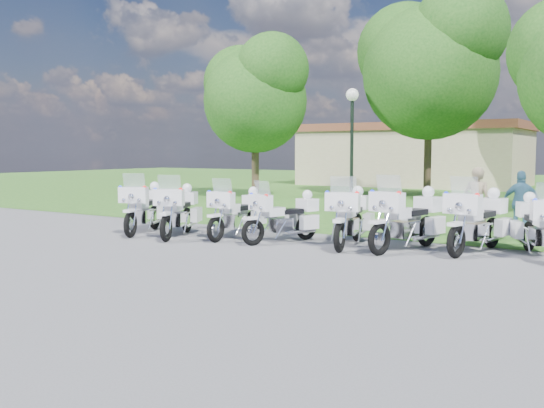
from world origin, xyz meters
The scene contains 16 objects.
ground centered at (0.00, 0.00, 0.00)m, with size 100.00×100.00×0.00m, color #5E5E63.
grass_lawn centered at (0.00, 27.00, 0.00)m, with size 100.00×48.00×0.01m, color #2B6620.
motorcycle_0 centered at (-4.40, 0.65, 0.71)m, with size 1.44×2.40×1.71m.
motorcycle_1 centered at (-3.10, 0.59, 0.71)m, with size 1.45×2.37×1.69m.
motorcycle_2 centered at (-1.59, 1.23, 0.67)m, with size 0.80×2.40×1.61m.
motorcycle_3 centered at (-0.13, 1.20, 0.66)m, with size 1.31×2.24×1.58m.
motorcycle_4 centered at (1.52, 1.55, 0.72)m, with size 1.17×2.54×1.73m.
motorcycle_5 centered at (2.94, 1.67, 0.74)m, with size 1.28×2.60×1.78m.
motorcycle_6 centered at (4.38, 2.23, 0.73)m, with size 1.15×2.60×1.76m.
motorcycle_7 centered at (5.65, 2.29, 0.70)m, with size 1.44×2.32×1.67m.
lamp_post centered at (-1.25, 7.62, 3.35)m, with size 0.44×0.44×4.47m.
tree_0 centered at (-8.92, 12.99, 5.21)m, with size 5.90×5.04×7.87m.
tree_1 centered at (-1.75, 17.47, 6.69)m, with size 7.57×6.46×10.10m.
building_west centered at (-6.00, 28.00, 2.07)m, with size 14.56×8.32×4.10m.
bystander_a centered at (3.92, 4.01, 0.95)m, with size 0.69×0.45×1.89m, color gray.
bystander_c centered at (4.67, 5.85, 0.88)m, with size 1.03×0.43×1.75m, color #376484.
Camera 1 is at (7.69, -11.82, 2.30)m, focal length 40.00 mm.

